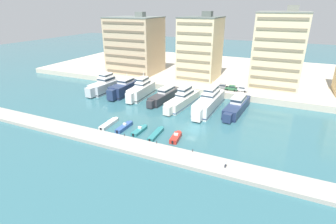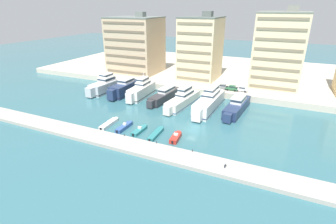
# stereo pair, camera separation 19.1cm
# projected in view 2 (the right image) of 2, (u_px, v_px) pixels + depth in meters

# --- Properties ---
(ground_plane) EXTENTS (400.00, 400.00, 0.00)m
(ground_plane) POSITION_uv_depth(u_px,v_px,m) (191.00, 130.00, 68.54)
(ground_plane) COLOR #336670
(quay_promenade) EXTENTS (180.00, 70.00, 2.15)m
(quay_promenade) POSITION_uv_depth(u_px,v_px,m) (238.00, 73.00, 121.26)
(quay_promenade) COLOR beige
(quay_promenade) RESTS_ON ground
(pier_dock) EXTENTS (120.00, 5.86, 0.84)m
(pier_dock) POSITION_uv_depth(u_px,v_px,m) (169.00, 155.00, 56.28)
(pier_dock) COLOR #A8A399
(pier_dock) RESTS_ON ground
(yacht_silver_far_left) EXTENTS (5.88, 16.87, 8.66)m
(yacht_silver_far_left) POSITION_uv_depth(u_px,v_px,m) (105.00, 85.00, 97.66)
(yacht_silver_far_left) COLOR silver
(yacht_silver_far_left) RESTS_ON ground
(yacht_navy_left) EXTENTS (4.85, 16.75, 7.54)m
(yacht_navy_left) POSITION_uv_depth(u_px,v_px,m) (124.00, 88.00, 94.73)
(yacht_navy_left) COLOR navy
(yacht_navy_left) RESTS_ON ground
(yacht_white_mid_left) EXTENTS (4.74, 17.16, 8.62)m
(yacht_white_mid_left) POSITION_uv_depth(u_px,v_px,m) (141.00, 90.00, 92.23)
(yacht_white_mid_left) COLOR white
(yacht_white_mid_left) RESTS_ON ground
(yacht_charcoal_center_left) EXTENTS (5.02, 18.90, 6.08)m
(yacht_charcoal_center_left) POSITION_uv_depth(u_px,v_px,m) (165.00, 96.00, 89.25)
(yacht_charcoal_center_left) COLOR #333338
(yacht_charcoal_center_left) RESTS_ON ground
(yacht_ivory_center) EXTENTS (5.85, 20.43, 7.79)m
(yacht_ivory_center) POSITION_uv_depth(u_px,v_px,m) (183.00, 99.00, 84.30)
(yacht_ivory_center) COLOR silver
(yacht_ivory_center) RESTS_ON ground
(yacht_white_center_right) EXTENTS (5.19, 22.22, 8.70)m
(yacht_white_center_right) POSITION_uv_depth(u_px,v_px,m) (209.00, 102.00, 80.86)
(yacht_white_center_right) COLOR white
(yacht_white_center_right) RESTS_ON ground
(yacht_navy_mid_right) EXTENTS (5.44, 20.29, 6.52)m
(yacht_navy_mid_right) POSITION_uv_depth(u_px,v_px,m) (237.00, 106.00, 79.48)
(yacht_navy_mid_right) COLOR navy
(yacht_navy_mid_right) RESTS_ON ground
(motorboat_white_far_left) EXTENTS (2.10, 8.10, 1.26)m
(motorboat_white_far_left) POSITION_uv_depth(u_px,v_px,m) (109.00, 124.00, 71.03)
(motorboat_white_far_left) COLOR white
(motorboat_white_far_left) RESTS_ON ground
(motorboat_blue_left) EXTENTS (1.58, 7.06, 1.48)m
(motorboat_blue_left) POSITION_uv_depth(u_px,v_px,m) (124.00, 127.00, 68.99)
(motorboat_blue_left) COLOR #33569E
(motorboat_blue_left) RESTS_ON ground
(motorboat_teal_mid_left) EXTENTS (1.75, 6.51, 1.39)m
(motorboat_teal_mid_left) POSITION_uv_depth(u_px,v_px,m) (139.00, 130.00, 67.24)
(motorboat_teal_mid_left) COLOR teal
(motorboat_teal_mid_left) RESTS_ON ground
(motorboat_teal_center_left) EXTENTS (1.95, 8.11, 0.87)m
(motorboat_teal_center_left) POSITION_uv_depth(u_px,v_px,m) (156.00, 134.00, 65.40)
(motorboat_teal_center_left) COLOR teal
(motorboat_teal_center_left) RESTS_ON ground
(motorboat_red_center) EXTENTS (2.29, 5.93, 1.56)m
(motorboat_red_center) POSITION_uv_depth(u_px,v_px,m) (176.00, 137.00, 63.37)
(motorboat_red_center) COLOR red
(motorboat_red_center) RESTS_ON ground
(car_grey_far_left) EXTENTS (4.16, 2.05, 1.80)m
(car_grey_far_left) POSITION_uv_depth(u_px,v_px,m) (223.00, 86.00, 94.36)
(car_grey_far_left) COLOR slate
(car_grey_far_left) RESTS_ON quay_promenade
(car_green_left) EXTENTS (4.12, 1.96, 1.80)m
(car_green_left) POSITION_uv_depth(u_px,v_px,m) (232.00, 88.00, 92.82)
(car_green_left) COLOR #2D6642
(car_green_left) RESTS_ON quay_promenade
(car_silver_mid_left) EXTENTS (4.11, 1.93, 1.80)m
(car_silver_mid_left) POSITION_uv_depth(u_px,v_px,m) (242.00, 89.00, 91.71)
(car_silver_mid_left) COLOR #B7BCC1
(car_silver_mid_left) RESTS_ON quay_promenade
(apartment_block_far_left) EXTENTS (21.58, 18.16, 25.66)m
(apartment_block_far_left) POSITION_uv_depth(u_px,v_px,m) (136.00, 45.00, 115.76)
(apartment_block_far_left) COLOR #C6AD89
(apartment_block_far_left) RESTS_ON quay_promenade
(apartment_block_left) EXTENTS (14.76, 17.14, 26.13)m
(apartment_block_left) POSITION_uv_depth(u_px,v_px,m) (201.00, 48.00, 104.74)
(apartment_block_left) COLOR beige
(apartment_block_left) RESTS_ON quay_promenade
(apartment_block_mid_left) EXTENTS (16.96, 16.17, 28.23)m
(apartment_block_mid_left) POSITION_uv_depth(u_px,v_px,m) (279.00, 51.00, 93.23)
(apartment_block_mid_left) COLOR beige
(apartment_block_mid_left) RESTS_ON quay_promenade
(pedestrian_near_edge) EXTENTS (0.48, 0.54, 1.73)m
(pedestrian_near_edge) POSITION_uv_depth(u_px,v_px,m) (225.00, 163.00, 50.63)
(pedestrian_near_edge) COLOR #282D3D
(pedestrian_near_edge) RESTS_ON pier_dock
(bollard_west) EXTENTS (0.20, 0.20, 0.61)m
(bollard_west) POSITION_uv_depth(u_px,v_px,m) (124.00, 135.00, 63.31)
(bollard_west) COLOR #2D2D33
(bollard_west) RESTS_ON pier_dock
(bollard_west_mid) EXTENTS (0.20, 0.20, 0.61)m
(bollard_west_mid) POSITION_uv_depth(u_px,v_px,m) (156.00, 142.00, 59.92)
(bollard_west_mid) COLOR #2D2D33
(bollard_west_mid) RESTS_ON pier_dock
(bollard_east_mid) EXTENTS (0.20, 0.20, 0.61)m
(bollard_east_mid) POSITION_uv_depth(u_px,v_px,m) (193.00, 150.00, 56.52)
(bollard_east_mid) COLOR #2D2D33
(bollard_east_mid) RESTS_ON pier_dock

